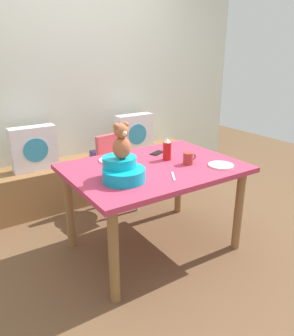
% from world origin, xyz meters
% --- Properties ---
extents(ground_plane, '(8.00, 8.00, 0.00)m').
position_xyz_m(ground_plane, '(0.00, 0.00, 0.00)').
color(ground_plane, brown).
extents(back_wall, '(4.40, 0.10, 2.60)m').
position_xyz_m(back_wall, '(0.00, 1.51, 1.30)').
color(back_wall, silver).
rests_on(back_wall, ground_plane).
extents(window_bench, '(2.60, 0.44, 0.46)m').
position_xyz_m(window_bench, '(0.00, 1.24, 0.23)').
color(window_bench, olive).
rests_on(window_bench, ground_plane).
extents(pillow_floral_left, '(0.44, 0.15, 0.44)m').
position_xyz_m(pillow_floral_left, '(-0.61, 1.22, 0.68)').
color(pillow_floral_left, silver).
rests_on(pillow_floral_left, window_bench).
extents(pillow_floral_right, '(0.44, 0.15, 0.44)m').
position_xyz_m(pillow_floral_right, '(0.55, 1.22, 0.68)').
color(pillow_floral_right, silver).
rests_on(pillow_floral_right, window_bench).
extents(book_stack, '(0.20, 0.14, 0.07)m').
position_xyz_m(book_stack, '(0.11, 1.24, 0.50)').
color(book_stack, '#4D3C7D').
rests_on(book_stack, window_bench).
extents(dining_table, '(1.34, 0.98, 0.74)m').
position_xyz_m(dining_table, '(0.00, 0.00, 0.64)').
color(dining_table, '#B73351').
rests_on(dining_table, ground_plane).
extents(highchair, '(0.37, 0.49, 0.79)m').
position_xyz_m(highchair, '(0.09, 0.80, 0.52)').
color(highchair, '#D84C59').
rests_on(highchair, ground_plane).
extents(infant_seat_teal, '(0.30, 0.33, 0.16)m').
position_xyz_m(infant_seat_teal, '(-0.36, -0.13, 0.81)').
color(infant_seat_teal, '#0DA9C9').
rests_on(infant_seat_teal, dining_table).
extents(teddy_bear, '(0.13, 0.12, 0.25)m').
position_xyz_m(teddy_bear, '(-0.36, -0.13, 1.02)').
color(teddy_bear, '#B0603C').
rests_on(teddy_bear, infant_seat_teal).
extents(ketchup_bottle, '(0.07, 0.07, 0.18)m').
position_xyz_m(ketchup_bottle, '(0.18, 0.07, 0.83)').
color(ketchup_bottle, red).
rests_on(ketchup_bottle, dining_table).
extents(coffee_mug, '(0.12, 0.08, 0.09)m').
position_xyz_m(coffee_mug, '(0.25, -0.12, 0.79)').
color(coffee_mug, '#9E332D').
rests_on(coffee_mug, dining_table).
extents(dinner_plate_near, '(0.20, 0.20, 0.01)m').
position_xyz_m(dinner_plate_near, '(0.44, -0.30, 0.75)').
color(dinner_plate_near, white).
rests_on(dinner_plate_near, dining_table).
extents(dinner_plate_far, '(0.20, 0.20, 0.01)m').
position_xyz_m(dinner_plate_far, '(-0.23, 0.29, 0.75)').
color(dinner_plate_far, white).
rests_on(dinner_plate_far, dining_table).
extents(cell_phone, '(0.16, 0.12, 0.01)m').
position_xyz_m(cell_phone, '(0.21, 0.26, 0.74)').
color(cell_phone, black).
rests_on(cell_phone, dining_table).
extents(table_fork, '(0.10, 0.15, 0.01)m').
position_xyz_m(table_fork, '(-0.02, -0.27, 0.74)').
color(table_fork, silver).
rests_on(table_fork, dining_table).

